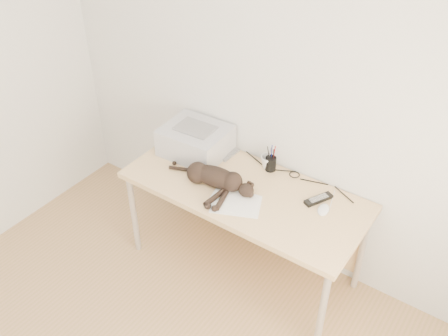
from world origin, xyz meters
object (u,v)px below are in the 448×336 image
Objects in this scene: cat at (213,178)px; mouse at (324,208)px; desk at (251,197)px; pen_cup at (271,163)px; printer at (196,140)px; mug at (268,162)px.

cat reaches higher than mouse.
desk is 8.47× the size of pen_cup.
pen_cup is (0.54, 0.12, -0.05)m from printer.
cat is at bearing -136.39° from desk.
cat is (0.32, -0.24, -0.04)m from printer.
printer is 0.40m from cat.
printer is at bearing 167.23° from mouse.
desk is at bearing 171.32° from mouse.
mug is 0.03m from pen_cup.
cat is 6.23× the size of mug.
desk is 0.56m from printer.
cat is 0.42m from pen_cup.
printer is 3.91× the size of mouse.
mug reaches higher than mouse.
mouse is at bearing 1.30° from desk.
printer is 0.53m from mug.
mouse is (0.48, -0.17, -0.03)m from pen_cup.
cat is (-0.18, -0.18, 0.20)m from desk.
mouse is at bearing -19.87° from pen_cup.
pen_cup is at bearing 150.16° from mouse.
printer is at bearing 173.08° from desk.
mug reaches higher than desk.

